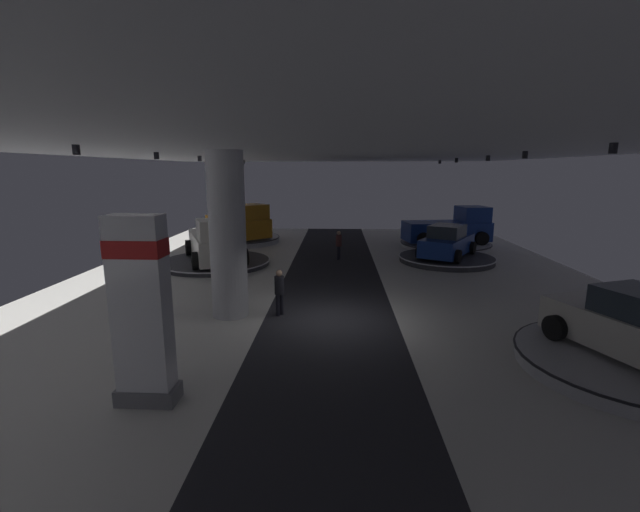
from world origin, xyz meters
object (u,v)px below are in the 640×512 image
object	(u,v)px
column_left	(228,236)
pickup_truck_far_left	(215,243)
display_car_near_right	(638,327)
display_platform_deep_right	(445,244)
pickup_truck_deep_right	(451,228)
display_platform_far_right	(446,259)
display_car_far_right	(447,242)
display_platform_near_right	(631,362)
brand_sign_pylon	(141,309)
visitor_walking_near	(339,243)
visitor_walking_far	(279,290)
display_platform_far_left	(215,262)
pickup_truck_deep_left	(240,224)
display_platform_deep_left	(238,239)

from	to	relation	value
column_left	pickup_truck_far_left	distance (m)	8.07
display_car_near_right	display_platform_deep_right	bearing A→B (deg)	91.22
pickup_truck_deep_right	display_car_near_right	world-z (taller)	pickup_truck_deep_right
display_platform_far_right	display_car_far_right	size ratio (longest dim) A/B	1.12
pickup_truck_far_left	display_platform_near_right	size ratio (longest dim) A/B	1.06
brand_sign_pylon	visitor_walking_near	xyz separation A→B (m)	(4.09, 14.92, -1.17)
visitor_walking_far	display_platform_near_right	bearing A→B (deg)	-21.83
display_platform_far_right	display_platform_far_left	bearing A→B (deg)	-174.40
brand_sign_pylon	pickup_truck_far_left	bearing A→B (deg)	99.62
display_platform_far_right	visitor_walking_far	xyz separation A→B (m)	(-7.82, -8.92, 0.74)
display_car_far_right	display_platform_near_right	world-z (taller)	display_car_far_right
display_platform_far_left	pickup_truck_deep_left	world-z (taller)	pickup_truck_deep_left
display_car_near_right	display_platform_deep_left	size ratio (longest dim) A/B	0.80
visitor_walking_near	display_platform_deep_right	bearing A→B (deg)	31.90
pickup_truck_far_left	display_platform_near_right	distance (m)	17.55
pickup_truck_deep_right	display_platform_deep_right	bearing A→B (deg)	-171.40
display_platform_far_left	display_platform_deep_left	distance (m)	7.04
display_platform_deep_left	display_platform_far_left	bearing A→B (deg)	-86.47
display_car_far_right	visitor_walking_near	world-z (taller)	display_car_far_right
pickup_truck_deep_right	display_car_near_right	distance (m)	17.36
pickup_truck_deep_right	display_car_near_right	xyz separation A→B (m)	(0.05, -17.36, -0.07)
display_car_near_right	pickup_truck_deep_left	xyz separation A→B (m)	(-13.89, 18.25, 0.17)
display_car_near_right	display_platform_deep_left	distance (m)	23.27
display_platform_near_right	visitor_walking_far	size ratio (longest dim) A/B	3.39
display_platform_deep_right	visitor_walking_far	xyz separation A→B (m)	(-8.89, -13.58, 0.76)
display_platform_deep_right	pickup_truck_deep_right	world-z (taller)	pickup_truck_deep_right
column_left	visitor_walking_far	world-z (taller)	column_left
column_left	pickup_truck_deep_right	distance (m)	17.54
display_platform_far_right	pickup_truck_deep_left	distance (m)	13.69
display_car_near_right	visitor_walking_far	xyz separation A→B (m)	(-9.26, 3.73, -0.23)
display_platform_far_left	pickup_truck_far_left	distance (m)	1.09
column_left	visitor_walking_near	bearing A→B (deg)	68.40
display_platform_near_right	display_platform_deep_left	world-z (taller)	display_platform_deep_left
pickup_truck_deep_left	display_car_far_right	bearing A→B (deg)	-24.32
visitor_walking_near	display_car_far_right	bearing A→B (deg)	-4.01
display_car_near_right	display_platform_far_left	bearing A→B (deg)	140.03
display_platform_deep_right	pickup_truck_deep_right	size ratio (longest dim) A/B	1.02
display_platform_deep_right	column_left	bearing A→B (deg)	-127.81
pickup_truck_deep_right	visitor_walking_far	size ratio (longest dim) A/B	3.49
pickup_truck_far_left	display_platform_far_right	world-z (taller)	pickup_truck_far_left
pickup_truck_far_left	display_platform_deep_left	size ratio (longest dim) A/B	1.00
pickup_truck_deep_right	pickup_truck_far_left	bearing A→B (deg)	-155.34
display_platform_deep_right	display_car_near_right	bearing A→B (deg)	-88.78
column_left	pickup_truck_far_left	size ratio (longest dim) A/B	0.97
visitor_walking_near	visitor_walking_far	bearing A→B (deg)	-102.26
column_left	display_platform_deep_right	distance (m)	17.43
display_car_far_right	pickup_truck_deep_right	distance (m)	4.93
visitor_walking_far	display_platform_far_left	bearing A→B (deg)	119.74
display_car_far_right	display_platform_near_right	distance (m)	12.71
display_platform_far_right	visitor_walking_near	world-z (taller)	visitor_walking_near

